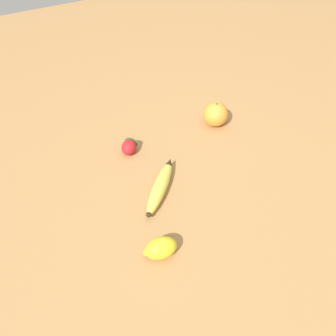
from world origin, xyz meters
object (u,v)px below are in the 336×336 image
at_px(orange, 216,114).
at_px(lemon, 161,248).
at_px(strawberry, 129,146).
at_px(banana, 160,187).

bearing_deg(orange, lemon, 131.59).
bearing_deg(strawberry, orange, -51.26).
height_order(banana, strawberry, strawberry).
bearing_deg(strawberry, lemon, -151.27).
height_order(banana, lemon, lemon).
height_order(strawberry, lemon, lemon).
bearing_deg(lemon, banana, -27.34).
relative_size(banana, strawberry, 2.25).
distance_m(banana, orange, 0.34).
relative_size(strawberry, lemon, 0.87).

